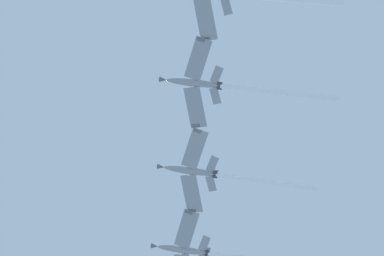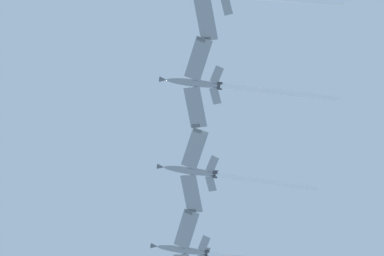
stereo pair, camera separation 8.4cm
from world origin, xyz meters
name	(u,v)px [view 2 (the right image)]	position (x,y,z in m)	size (l,w,h in m)	color
jet_inner_left	(225,86)	(12.44, -23.63, 146.98)	(26.70, 30.08, 10.84)	gray
jet_centre	(212,174)	(-4.44, -12.36, 148.81)	(25.17, 28.43, 9.56)	gray
jet_inner_right	(214,254)	(-18.28, 0.62, 148.06)	(27.52, 30.28, 10.05)	gray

